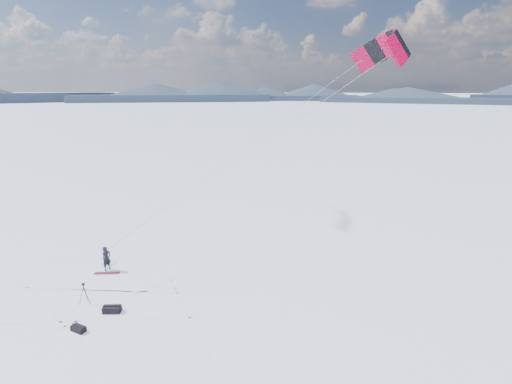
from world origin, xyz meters
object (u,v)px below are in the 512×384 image
(tripod, at_px, (84,290))
(gear_bag_a, at_px, (112,309))
(snowkiter, at_px, (108,270))
(gear_bag_b, at_px, (78,329))
(snowboard, at_px, (107,273))

(tripod, bearing_deg, gear_bag_a, -4.16)
(snowkiter, height_order, gear_bag_b, snowkiter)
(snowboard, height_order, gear_bag_b, gear_bag_b)
(tripod, height_order, gear_bag_a, tripod)
(snowkiter, distance_m, gear_bag_a, 5.12)
(snowboard, xyz_separation_m, tripod, (1.11, -3.20, 0.77))
(gear_bag_a, bearing_deg, snowkiter, 111.33)
(snowkiter, height_order, gear_bag_a, snowkiter)
(tripod, relative_size, gear_bag_a, 1.22)
(snowkiter, xyz_separation_m, tripod, (1.36, -3.61, 0.79))
(snowboard, distance_m, gear_bag_a, 4.64)
(gear_bag_b, bearing_deg, snowkiter, 125.22)
(snowkiter, distance_m, snowboard, 0.48)
(tripod, distance_m, gear_bag_b, 2.62)
(snowkiter, xyz_separation_m, gear_bag_a, (3.30, -3.91, 0.18))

